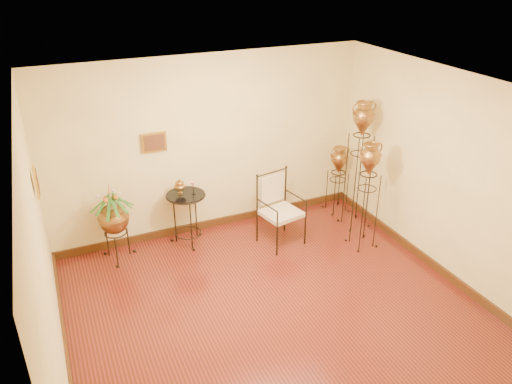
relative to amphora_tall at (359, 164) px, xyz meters
name	(u,v)px	position (x,y,z in m)	size (l,w,h in m)	color
ground	(280,317)	(-2.15, -1.60, -1.07)	(5.00, 5.00, 0.00)	maroon
room_shell	(282,192)	(-2.16, -1.59, 0.66)	(5.02, 5.02, 2.81)	#FFF2A4
amphora_tall	(359,164)	(0.00, 0.00, 0.00)	(0.45, 0.45, 2.10)	black
amphora_mid	(366,195)	(-0.24, -0.58, -0.23)	(0.38, 0.38, 1.68)	black
amphora_short	(338,179)	(0.00, 0.55, -0.48)	(0.47, 0.47, 1.18)	black
planter_urn	(113,216)	(-3.74, 0.54, -0.37)	(0.88, 0.88, 1.26)	black
armchair	(281,211)	(-1.36, -0.03, -0.51)	(0.73, 0.70, 1.12)	black
side_table	(187,218)	(-2.67, 0.55, -0.64)	(0.66, 0.66, 1.06)	black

